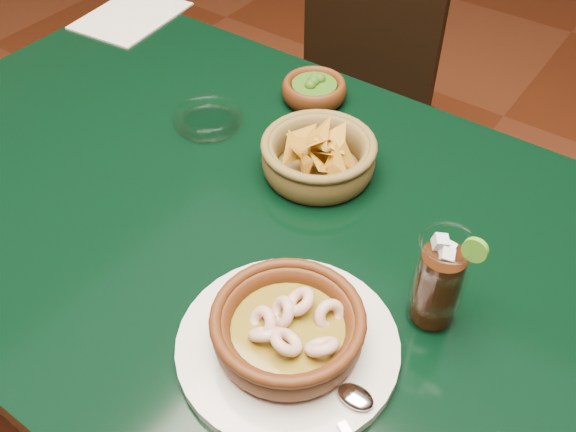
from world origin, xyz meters
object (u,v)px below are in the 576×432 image
Objects in this scene: dining_chair at (346,100)px; chip_basket at (319,157)px; dining_table at (224,245)px; shrimp_plate at (288,333)px; cola_drink at (439,281)px.

chip_basket reaches higher than dining_chair.
dining_chair reaches higher than dining_table.
dining_chair is 4.06× the size of chip_basket.
dining_chair is 2.49× the size of shrimp_plate.
shrimp_plate is at bearing -62.51° from chip_basket.
chip_basket is (0.09, 0.14, 0.13)m from dining_table.
shrimp_plate is 0.33m from chip_basket.
cola_drink reaches higher than dining_chair.
dining_table is 5.79× the size of chip_basket.
dining_table is at bearing -74.53° from dining_chair.
dining_table is 1.42× the size of dining_chair.
shrimp_plate is (0.43, -0.86, 0.32)m from dining_chair.
dining_chair is at bearing 116.28° from chip_basket.
cola_drink is (0.55, -0.71, 0.35)m from dining_chair.
dining_table is 0.31m from shrimp_plate.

